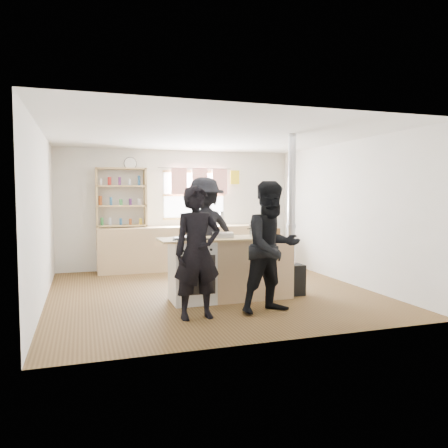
{
  "coord_description": "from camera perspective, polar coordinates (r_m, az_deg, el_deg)",
  "views": [
    {
      "loc": [
        -1.95,
        -6.68,
        1.58
      ],
      "look_at": [
        0.19,
        -0.1,
        1.1
      ],
      "focal_mm": 35.0,
      "sensor_mm": 36.0,
      "label": 1
    }
  ],
  "objects": [
    {
      "name": "ground",
      "position": [
        7.14,
        -1.7,
        -8.86
      ],
      "size": [
        5.0,
        5.0,
        0.01
      ],
      "primitive_type": "cube",
      "color": "brown",
      "rests_on": "ground"
    },
    {
      "name": "back_counter",
      "position": [
        9.18,
        -5.59,
        -3.11
      ],
      "size": [
        3.4,
        0.55,
        0.9
      ],
      "primitive_type": "cube",
      "color": "tan",
      "rests_on": "ground"
    },
    {
      "name": "shelving_unit",
      "position": [
        9.05,
        -13.26,
        3.44
      ],
      "size": [
        1.0,
        0.28,
        1.2
      ],
      "color": "tan",
      "rests_on": "back_counter"
    },
    {
      "name": "thermos",
      "position": [
        9.36,
        -0.3,
        0.68
      ],
      "size": [
        0.1,
        0.1,
        0.28
      ],
      "primitive_type": "cylinder",
      "color": "silver",
      "rests_on": "back_counter"
    },
    {
      "name": "cooking_island",
      "position": [
        6.57,
        0.86,
        -5.79
      ],
      "size": [
        1.97,
        0.64,
        0.93
      ],
      "color": "silver",
      "rests_on": "ground"
    },
    {
      "name": "skillet_greens",
      "position": [
        6.18,
        -4.55,
        -1.82
      ],
      "size": [
        0.41,
        0.41,
        0.05
      ],
      "color": "black",
      "rests_on": "cooking_island"
    },
    {
      "name": "roast_tray",
      "position": [
        6.51,
        -0.15,
        -1.4
      ],
      "size": [
        0.36,
        0.33,
        0.07
      ],
      "color": "silver",
      "rests_on": "cooking_island"
    },
    {
      "name": "stockpot_stove",
      "position": [
        6.55,
        -4.04,
        -1.0
      ],
      "size": [
        0.23,
        0.23,
        0.19
      ],
      "color": "silver",
      "rests_on": "cooking_island"
    },
    {
      "name": "stockpot_counter",
      "position": [
        6.63,
        4.53,
        -0.84
      ],
      "size": [
        0.29,
        0.29,
        0.21
      ],
      "color": "silver",
      "rests_on": "cooking_island"
    },
    {
      "name": "bread_board",
      "position": [
        6.75,
        6.37,
        -1.15
      ],
      "size": [
        0.33,
        0.27,
        0.12
      ],
      "color": "tan",
      "rests_on": "cooking_island"
    },
    {
      "name": "flue_heater",
      "position": [
        6.93,
        8.76,
        -3.76
      ],
      "size": [
        0.35,
        0.35,
        2.5
      ],
      "color": "black",
      "rests_on": "ground"
    },
    {
      "name": "person_near_left",
      "position": [
        5.52,
        -3.5,
        -3.74
      ],
      "size": [
        0.64,
        0.44,
        1.68
      ],
      "primitive_type": "imported",
      "rotation": [
        0.0,
        0.0,
        0.07
      ],
      "color": "black",
      "rests_on": "ground"
    },
    {
      "name": "person_near_right",
      "position": [
        5.82,
        6.33,
        -3.03
      ],
      "size": [
        0.96,
        0.81,
        1.75
      ],
      "primitive_type": "imported",
      "rotation": [
        0.0,
        0.0,
        0.19
      ],
      "color": "black",
      "rests_on": "ground"
    },
    {
      "name": "person_far",
      "position": [
        7.34,
        -2.6,
        -1.14
      ],
      "size": [
        1.29,
        0.88,
        1.85
      ],
      "primitive_type": "imported",
      "rotation": [
        0.0,
        0.0,
        3.31
      ],
      "color": "black",
      "rests_on": "ground"
    }
  ]
}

